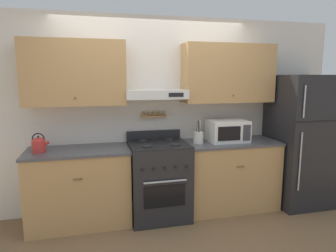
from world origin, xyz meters
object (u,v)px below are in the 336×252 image
at_px(stove_range, 159,180).
at_px(utensil_crock, 198,137).
at_px(microwave, 228,131).
at_px(tea_kettle, 39,144).
at_px(refrigerator, 301,140).

height_order(stove_range, utensil_crock, utensil_crock).
height_order(stove_range, microwave, microwave).
relative_size(tea_kettle, utensil_crock, 0.74).
xyz_separation_m(stove_range, microwave, (0.95, 0.04, 0.58)).
distance_m(stove_range, tea_kettle, 1.49).
xyz_separation_m(stove_range, utensil_crock, (0.53, 0.02, 0.52)).
xyz_separation_m(stove_range, refrigerator, (2.02, -0.04, 0.42)).
distance_m(stove_range, refrigerator, 2.06).
bearing_deg(stove_range, refrigerator, -1.08).
xyz_separation_m(stove_range, tea_kettle, (-1.39, 0.02, 0.53)).
distance_m(tea_kettle, utensil_crock, 1.92).
bearing_deg(refrigerator, utensil_crock, 177.62).
bearing_deg(refrigerator, stove_range, 178.92).
relative_size(stove_range, refrigerator, 0.59).
xyz_separation_m(refrigerator, utensil_crock, (-1.49, 0.06, 0.10)).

